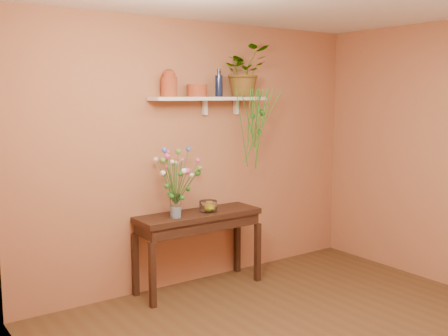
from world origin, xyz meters
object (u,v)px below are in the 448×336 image
(glass_vase, at_px, (176,208))
(bouquet, at_px, (177,171))
(glass_bowl, at_px, (208,207))
(sideboard, at_px, (199,224))
(terracotta_jug, at_px, (169,84))
(spider_plant, at_px, (244,71))
(blue_bottle, at_px, (219,86))

(glass_vase, bearing_deg, bouquet, -64.30)
(glass_vase, distance_m, glass_bowl, 0.41)
(sideboard, xyz_separation_m, terracotta_jug, (-0.25, 0.12, 1.39))
(glass_vase, bearing_deg, glass_bowl, 6.06)
(terracotta_jug, bearing_deg, glass_vase, -104.57)
(terracotta_jug, height_order, spider_plant, spider_plant)
(terracotta_jug, bearing_deg, spider_plant, -2.35)
(bouquet, bearing_deg, glass_vase, 115.70)
(sideboard, bearing_deg, glass_bowl, -7.74)
(terracotta_jug, distance_m, glass_vase, 1.20)
(blue_bottle, relative_size, spider_plant, 0.53)
(glass_bowl, bearing_deg, bouquet, -170.74)
(terracotta_jug, distance_m, bouquet, 0.85)
(sideboard, height_order, terracotta_jug, terracotta_jug)
(blue_bottle, bearing_deg, glass_vase, -165.91)
(terracotta_jug, distance_m, spider_plant, 0.89)
(sideboard, xyz_separation_m, glass_vase, (-0.30, -0.06, 0.21))
(bouquet, relative_size, glass_bowl, 3.03)
(blue_bottle, bearing_deg, sideboard, -163.08)
(glass_bowl, bearing_deg, sideboard, 172.26)
(spider_plant, relative_size, glass_vase, 2.37)
(sideboard, bearing_deg, blue_bottle, 16.92)
(terracotta_jug, relative_size, blue_bottle, 0.95)
(sideboard, bearing_deg, spider_plant, 7.58)
(sideboard, height_order, glass_bowl, glass_bowl)
(blue_bottle, bearing_deg, bouquet, -163.81)
(sideboard, height_order, glass_vase, glass_vase)
(spider_plant, bearing_deg, glass_bowl, -169.36)
(glass_vase, xyz_separation_m, glass_bowl, (0.40, 0.04, -0.05))
(spider_plant, relative_size, bouquet, 0.96)
(sideboard, relative_size, glass_vase, 5.76)
(terracotta_jug, relative_size, glass_vase, 1.19)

